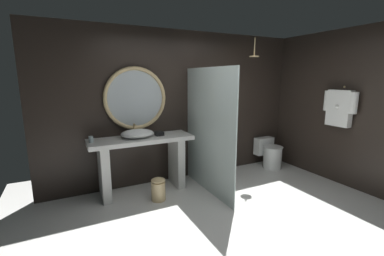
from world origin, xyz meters
TOP-DOWN VIEW (x-y plane):
  - ground_plane at (0.00, 0.00)m, footprint 5.76×5.76m
  - back_wall_panel at (0.00, 1.90)m, footprint 4.80×0.10m
  - side_wall_right at (2.35, 0.76)m, footprint 0.10×2.47m
  - vanity_counter at (-0.84, 1.56)m, footprint 1.60×0.53m
  - vessel_sink at (-0.90, 1.58)m, footprint 0.51×0.42m
  - tumbler_cup at (-1.58, 1.58)m, footprint 0.07×0.07m
  - tissue_box at (-0.55, 1.57)m, footprint 0.13×0.14m
  - round_wall_mirror at (-0.84, 1.81)m, footprint 1.01×0.06m
  - shower_glass_panel at (0.10, 1.12)m, footprint 0.02×1.47m
  - rain_shower_head at (1.23, 1.46)m, footprint 0.18×0.18m
  - hanging_bathrobe at (2.21, 0.43)m, footprint 0.20×0.57m
  - toilet at (1.81, 1.54)m, footprint 0.40×0.57m
  - waste_bin at (-0.73, 1.16)m, footprint 0.21×0.21m

SIDE VIEW (x-z plane):
  - ground_plane at x=0.00m, z-range 0.00..0.00m
  - waste_bin at x=-0.73m, z-range 0.00..0.35m
  - toilet at x=1.81m, z-range -0.01..0.57m
  - vanity_counter at x=-0.84m, z-range 0.13..1.03m
  - tissue_box at x=-0.55m, z-range 0.89..0.96m
  - tumbler_cup at x=-1.58m, z-range 0.89..0.98m
  - vessel_sink at x=-0.90m, z-range 0.86..1.05m
  - shower_glass_panel at x=0.10m, z-range 0.00..1.96m
  - back_wall_panel at x=0.00m, z-range 0.00..2.60m
  - side_wall_right at x=2.35m, z-range 0.00..2.60m
  - hanging_bathrobe at x=2.21m, z-range 1.00..1.67m
  - round_wall_mirror at x=-0.84m, z-range 0.98..1.99m
  - rain_shower_head at x=1.23m, z-range 2.05..2.38m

